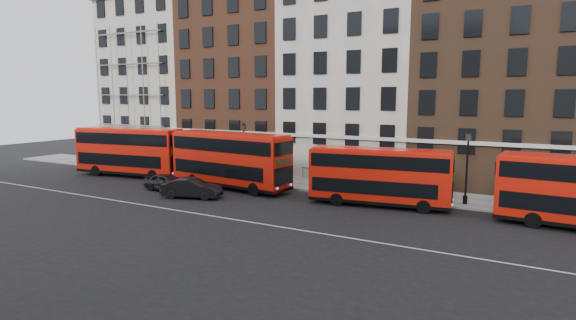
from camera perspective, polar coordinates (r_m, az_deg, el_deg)
The scene contains 13 objects.
ground at distance 30.49m, azimuth -3.61°, elevation -6.83°, with size 120.00×120.00×0.00m, color black.
pavement at distance 39.50m, azimuth 4.59°, elevation -3.28°, with size 80.00×5.00×0.15m, color gray.
kerb at distance 37.28m, azimuth 3.01°, elevation -3.94°, with size 80.00×0.30×0.16m, color gray.
road_centre_line at distance 28.88m, azimuth -5.76°, elevation -7.70°, with size 70.00×0.12×0.01m, color white.
building_terrace at distance 45.73m, azimuth 8.26°, elevation 11.01°, with size 64.00×11.95×22.00m.
bus_a at distance 46.74m, azimuth -19.48°, elevation 1.13°, with size 11.58×4.10×4.76m.
bus_b at distance 38.62m, azimuth -7.44°, elevation 0.17°, with size 11.61×3.99×4.78m.
bus_c at distance 32.74m, azimuth 11.46°, elevation -1.93°, with size 10.15×3.70×4.17m.
car_rear at distance 38.84m, azimuth -15.08°, elevation -2.75°, with size 1.70×4.24×1.44m, color #242427.
car_front at distance 35.75m, azimuth -12.13°, elevation -3.51°, with size 1.62×4.64×1.53m, color black.
lamp_post_left at distance 41.64m, azimuth -5.62°, elevation 1.48°, with size 0.44×0.44×5.33m.
lamp_post_right at distance 34.45m, azimuth 21.79°, elevation -0.44°, with size 0.44×0.44×5.33m.
iron_railings at distance 41.37m, azimuth 5.86°, elevation -1.96°, with size 6.60×0.06×1.00m, color black, non-canonical shape.
Camera 1 is at (15.85, -24.83, 7.84)m, focal length 28.00 mm.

